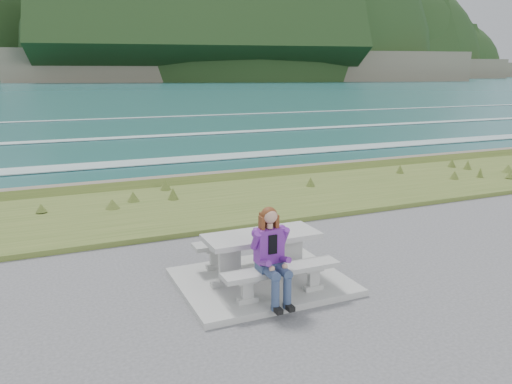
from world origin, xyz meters
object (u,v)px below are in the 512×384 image
Objects in this scene: bench_landward at (281,274)px; bench_seaward at (245,244)px; picnic_table at (262,244)px; seated_woman at (274,269)px.

bench_seaward is at bearing 90.00° from bench_landward.
picnic_table is 0.74m from bench_landward.
seated_woman is at bearing -145.65° from bench_landward.
picnic_table is 0.86m from seated_woman.
bench_landward is 1.40m from bench_seaward.
bench_landward is at bearing -90.00° from bench_seaward.
picnic_table is 1.31× the size of seated_woman.
bench_landward is 1.31× the size of seated_woman.
seated_woman is at bearing -102.98° from picnic_table.
picnic_table is at bearing 90.00° from bench_landward.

